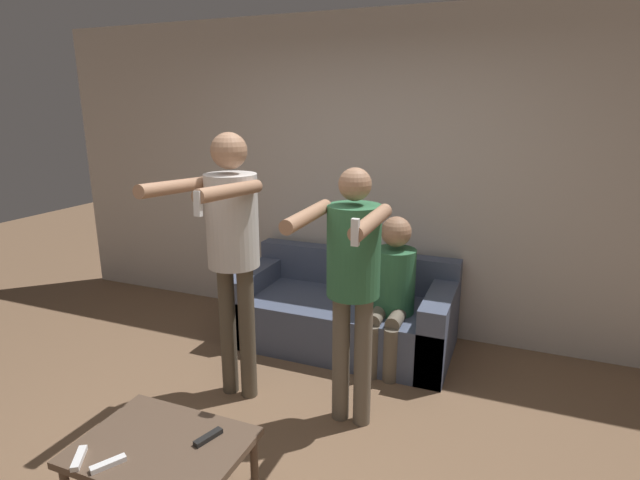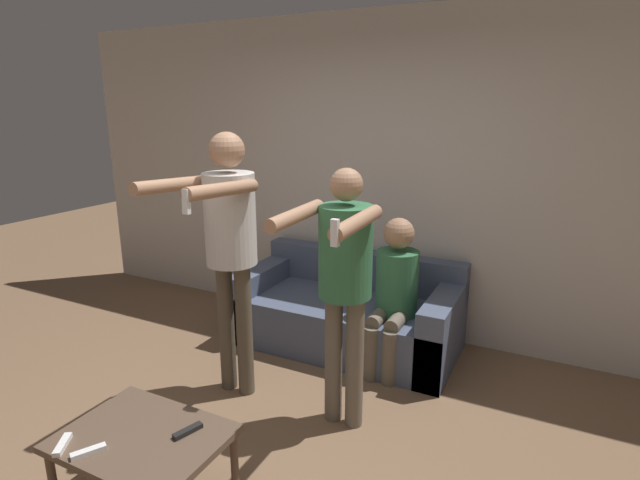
% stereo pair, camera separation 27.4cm
% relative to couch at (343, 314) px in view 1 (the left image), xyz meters
% --- Properties ---
extents(ground_plane, '(14.00, 14.00, 0.00)m').
position_rel_couch_xyz_m(ground_plane, '(0.08, -1.72, -0.26)').
color(ground_plane, brown).
extents(wall_back, '(6.40, 0.06, 2.70)m').
position_rel_couch_xyz_m(wall_back, '(0.08, 0.47, 1.09)').
color(wall_back, beige).
rests_on(wall_back, ground_plane).
extents(couch, '(1.80, 0.87, 0.73)m').
position_rel_couch_xyz_m(couch, '(0.00, 0.00, 0.00)').
color(couch, '#4C5670').
rests_on(couch, ground_plane).
extents(person_standing_left, '(0.45, 0.79, 1.80)m').
position_rel_couch_xyz_m(person_standing_left, '(-0.41, -1.02, 0.89)').
color(person_standing_left, brown).
rests_on(person_standing_left, ground_plane).
extents(person_standing_right, '(0.44, 0.70, 1.62)m').
position_rel_couch_xyz_m(person_standing_right, '(0.41, -1.02, 0.76)').
color(person_standing_right, '#6B6051').
rests_on(person_standing_right, ground_plane).
extents(person_seated, '(0.32, 0.53, 1.16)m').
position_rel_couch_xyz_m(person_seated, '(0.45, -0.19, 0.38)').
color(person_seated, '#6B6051').
rests_on(person_seated, ground_plane).
extents(coffee_table, '(0.77, 0.58, 0.43)m').
position_rel_couch_xyz_m(coffee_table, '(-0.16, -2.10, 0.12)').
color(coffee_table, brown).
rests_on(coffee_table, ground_plane).
extents(remote_near, '(0.11, 0.15, 0.02)m').
position_rel_couch_xyz_m(remote_near, '(-0.42, -2.33, 0.18)').
color(remote_near, white).
rests_on(remote_near, coffee_table).
extents(remote_mid, '(0.11, 0.15, 0.02)m').
position_rel_couch_xyz_m(remote_mid, '(-0.28, -2.30, 0.18)').
color(remote_mid, white).
rests_on(remote_mid, coffee_table).
extents(remote_far, '(0.08, 0.15, 0.02)m').
position_rel_couch_xyz_m(remote_far, '(0.03, -1.99, 0.18)').
color(remote_far, black).
rests_on(remote_far, coffee_table).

